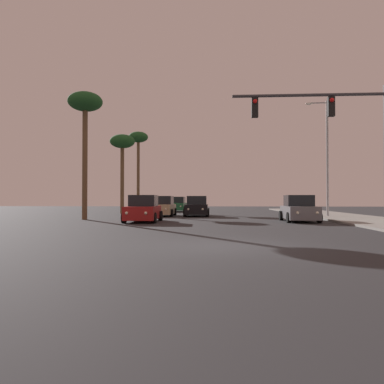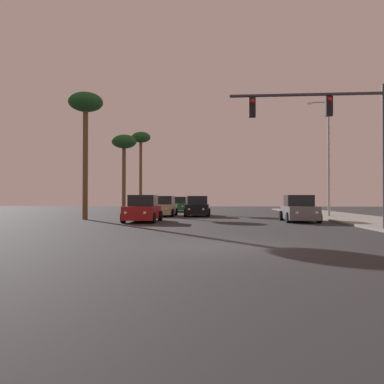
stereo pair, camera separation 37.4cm
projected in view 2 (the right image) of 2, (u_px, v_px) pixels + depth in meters
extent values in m
plane|color=#28282B|center=(219.00, 246.00, 11.41)|extent=(120.00, 120.00, 0.00)
cube|color=black|center=(198.00, 209.00, 31.23)|extent=(1.86, 4.23, 0.80)
cube|color=black|center=(198.00, 200.00, 31.40)|extent=(1.63, 2.02, 0.70)
cylinder|color=black|center=(186.00, 213.00, 30.00)|extent=(0.24, 0.64, 0.64)
cylinder|color=black|center=(208.00, 213.00, 29.86)|extent=(0.24, 0.64, 0.64)
cylinder|color=black|center=(188.00, 212.00, 32.59)|extent=(0.24, 0.64, 0.64)
cylinder|color=black|center=(209.00, 212.00, 32.46)|extent=(0.24, 0.64, 0.64)
sphere|color=#F2EACC|center=(189.00, 209.00, 29.16)|extent=(0.18, 0.18, 0.18)
sphere|color=#F2EACC|center=(203.00, 209.00, 29.08)|extent=(0.18, 0.18, 0.18)
cube|color=#195933|center=(180.00, 206.00, 42.40)|extent=(1.94, 4.26, 0.80)
cube|color=black|center=(180.00, 200.00, 42.56)|extent=(1.67, 2.05, 0.70)
cylinder|color=black|center=(170.00, 209.00, 41.16)|extent=(0.24, 0.64, 0.64)
cylinder|color=black|center=(186.00, 209.00, 41.02)|extent=(0.24, 0.64, 0.64)
cylinder|color=black|center=(173.00, 208.00, 43.76)|extent=(0.24, 0.64, 0.64)
cylinder|color=black|center=(188.00, 208.00, 43.62)|extent=(0.24, 0.64, 0.64)
sphere|color=#F2EACC|center=(172.00, 206.00, 40.33)|extent=(0.18, 0.18, 0.18)
sphere|color=#F2EACC|center=(183.00, 206.00, 40.24)|extent=(0.18, 0.18, 0.18)
cube|color=tan|center=(164.00, 209.00, 31.47)|extent=(1.85, 4.22, 0.80)
cube|color=black|center=(164.00, 200.00, 31.63)|extent=(1.62, 2.02, 0.70)
cylinder|color=black|center=(150.00, 213.00, 30.23)|extent=(0.24, 0.64, 0.64)
cylinder|color=black|center=(172.00, 213.00, 30.09)|extent=(0.24, 0.64, 0.64)
cylinder|color=black|center=(156.00, 212.00, 32.83)|extent=(0.24, 0.64, 0.64)
cylinder|color=black|center=(176.00, 212.00, 32.69)|extent=(0.24, 0.64, 0.64)
sphere|color=#F2EACC|center=(152.00, 209.00, 29.40)|extent=(0.18, 0.18, 0.18)
sphere|color=#F2EACC|center=(166.00, 209.00, 29.31)|extent=(0.18, 0.18, 0.18)
cube|color=maroon|center=(143.00, 213.00, 23.48)|extent=(1.94, 4.26, 0.80)
cube|color=black|center=(143.00, 201.00, 23.65)|extent=(1.67, 2.05, 0.70)
cylinder|color=black|center=(123.00, 218.00, 22.25)|extent=(0.24, 0.64, 0.64)
cylinder|color=black|center=(153.00, 218.00, 22.11)|extent=(0.24, 0.64, 0.64)
cylinder|color=black|center=(133.00, 216.00, 24.85)|extent=(0.24, 0.64, 0.64)
cylinder|color=black|center=(160.00, 216.00, 24.71)|extent=(0.24, 0.64, 0.64)
sphere|color=#F2EACC|center=(125.00, 213.00, 21.41)|extent=(0.18, 0.18, 0.18)
sphere|color=#F2EACC|center=(145.00, 213.00, 21.33)|extent=(0.18, 0.18, 0.18)
cube|color=slate|center=(299.00, 212.00, 23.61)|extent=(1.93, 4.25, 0.80)
cube|color=black|center=(299.00, 201.00, 23.77)|extent=(1.66, 2.05, 0.70)
cylinder|color=black|center=(288.00, 218.00, 22.37)|extent=(0.24, 0.64, 0.64)
cylinder|color=black|center=(319.00, 218.00, 22.23)|extent=(0.24, 0.64, 0.64)
cylinder|color=black|center=(281.00, 216.00, 24.97)|extent=(0.24, 0.64, 0.64)
cylinder|color=black|center=(309.00, 216.00, 24.83)|extent=(0.24, 0.64, 0.64)
sphere|color=#F2EACC|center=(297.00, 213.00, 21.54)|extent=(0.18, 0.18, 0.18)
sphere|color=#F2EACC|center=(317.00, 213.00, 21.45)|extent=(0.18, 0.18, 0.18)
cylinder|color=#38383D|center=(306.00, 95.00, 17.12)|extent=(6.94, 0.14, 0.14)
cube|color=black|center=(329.00, 106.00, 17.03)|extent=(0.30, 0.24, 0.90)
sphere|color=red|center=(330.00, 99.00, 16.90)|extent=(0.20, 0.20, 0.20)
cube|color=black|center=(252.00, 108.00, 17.30)|extent=(0.30, 0.24, 0.90)
sphere|color=red|center=(252.00, 101.00, 17.16)|extent=(0.20, 0.20, 0.20)
cylinder|color=#99999E|center=(329.00, 158.00, 29.01)|extent=(0.18, 0.18, 9.00)
cylinder|color=#99999E|center=(319.00, 102.00, 29.14)|extent=(1.40, 0.10, 0.10)
ellipsoid|color=silver|center=(310.00, 103.00, 29.19)|extent=(0.50, 0.24, 0.20)
cylinder|color=brown|center=(85.00, 164.00, 26.16)|extent=(0.36, 0.36, 7.77)
ellipsoid|color=#1E5123|center=(86.00, 102.00, 26.24)|extent=(2.40, 2.40, 1.32)
cylinder|color=brown|center=(124.00, 180.00, 36.10)|extent=(0.36, 0.36, 6.52)
ellipsoid|color=#1E5123|center=(124.00, 141.00, 36.17)|extent=(2.40, 2.40, 1.32)
cylinder|color=brown|center=(141.00, 176.00, 46.13)|extent=(0.36, 0.36, 8.59)
ellipsoid|color=#1E5123|center=(141.00, 137.00, 46.22)|extent=(2.40, 2.40, 1.32)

